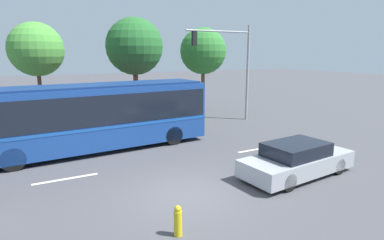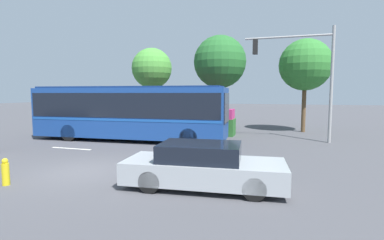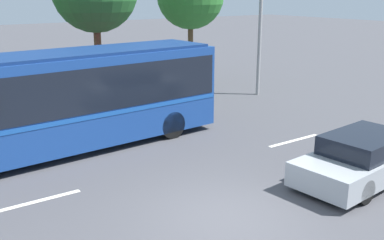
# 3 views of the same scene
# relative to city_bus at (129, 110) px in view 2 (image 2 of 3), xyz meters

# --- Properties ---
(ground_plane) EXTENTS (140.00, 140.00, 0.00)m
(ground_plane) POSITION_rel_city_bus_xyz_m (1.90, -6.69, -1.88)
(ground_plane) COLOR #444449
(city_bus) EXTENTS (12.03, 3.18, 3.30)m
(city_bus) POSITION_rel_city_bus_xyz_m (0.00, 0.00, 0.00)
(city_bus) COLOR navy
(city_bus) RESTS_ON ground
(sedan_foreground) EXTENTS (5.01, 2.29, 1.36)m
(sedan_foreground) POSITION_rel_city_bus_xyz_m (6.56, -7.13, -1.23)
(sedan_foreground) COLOR #9EA3A8
(sedan_foreground) RESTS_ON ground
(traffic_light_pole) EXTENTS (5.06, 0.24, 6.71)m
(traffic_light_pole) POSITION_rel_city_bus_xyz_m (10.33, 2.69, 2.47)
(traffic_light_pole) COLOR gray
(traffic_light_pole) RESTS_ON ground
(flowering_hedge) EXTENTS (7.44, 1.32, 1.81)m
(flowering_hedge) POSITION_rel_city_bus_xyz_m (2.16, 3.74, -0.99)
(flowering_hedge) COLOR #286028
(flowering_hedge) RESTS_ON ground
(street_tree_left) EXTENTS (3.42, 3.42, 6.73)m
(street_tree_left) POSITION_rel_city_bus_xyz_m (-1.78, 7.15, 3.13)
(street_tree_left) COLOR brown
(street_tree_left) RESTS_ON ground
(street_tree_centre) EXTENTS (3.96, 3.96, 7.24)m
(street_tree_centre) POSITION_rel_city_bus_xyz_m (4.36, 6.09, 3.36)
(street_tree_centre) COLOR brown
(street_tree_centre) RESTS_ON ground
(street_tree_right) EXTENTS (3.77, 3.77, 6.85)m
(street_tree_right) POSITION_rel_city_bus_xyz_m (10.50, 7.21, 3.07)
(street_tree_right) COLOR brown
(street_tree_right) RESTS_ON ground
(fire_hydrant) EXTENTS (0.22, 0.22, 0.86)m
(fire_hydrant) POSITION_rel_city_bus_xyz_m (0.58, -8.78, -1.46)
(fire_hydrant) COLOR gold
(fire_hydrant) RESTS_ON ground
(lane_stripe_near) EXTENTS (2.40, 0.16, 0.01)m
(lane_stripe_near) POSITION_rel_city_bus_xyz_m (7.49, -3.64, -1.87)
(lane_stripe_near) COLOR silver
(lane_stripe_near) RESTS_ON ground
(lane_stripe_mid) EXTENTS (2.40, 0.16, 0.01)m
(lane_stripe_mid) POSITION_rel_city_bus_xyz_m (-1.60, -3.25, -1.87)
(lane_stripe_mid) COLOR silver
(lane_stripe_mid) RESTS_ON ground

